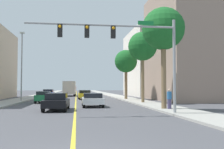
% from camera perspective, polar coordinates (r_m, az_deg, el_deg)
% --- Properties ---
extents(ground, '(192.00, 192.00, 0.00)m').
position_cam_1_polar(ground, '(48.43, -7.90, -4.98)').
color(ground, '#47474C').
extents(sidewalk_left, '(3.04, 168.00, 0.15)m').
position_cam_1_polar(sidewalk_left, '(49.09, -17.23, -4.77)').
color(sidewalk_left, '#9E9B93').
rests_on(sidewalk_left, ground).
extents(sidewalk_right, '(3.04, 168.00, 0.15)m').
position_cam_1_polar(sidewalk_right, '(49.06, 1.44, -4.89)').
color(sidewalk_right, '#9E9B93').
rests_on(sidewalk_right, ground).
extents(lane_marking_center, '(0.16, 144.00, 0.01)m').
position_cam_1_polar(lane_marking_center, '(48.43, -7.90, -4.97)').
color(lane_marking_center, yellow).
rests_on(lane_marking_center, ground).
extents(building_right_near, '(13.36, 14.45, 15.90)m').
position_cam_1_polar(building_right_near, '(40.26, 19.04, 6.03)').
color(building_right_near, gray).
rests_on(building_right_near, ground).
extents(building_right_far, '(13.95, 17.05, 13.80)m').
position_cam_1_polar(building_right_far, '(57.28, 10.93, 2.30)').
color(building_right_far, silver).
rests_on(building_right_far, ground).
extents(traffic_signal_mast, '(10.19, 0.36, 6.45)m').
position_cam_1_polar(traffic_signal_mast, '(17.75, 3.08, 7.02)').
color(traffic_signal_mast, gray).
rests_on(traffic_signal_mast, sidewalk_right).
extents(street_lamp, '(0.56, 0.28, 8.84)m').
position_cam_1_polar(street_lamp, '(35.25, -19.22, 2.44)').
color(street_lamp, gray).
rests_on(street_lamp, sidewalk_left).
extents(palm_near, '(3.54, 3.54, 8.38)m').
position_cam_1_polar(palm_near, '(22.31, 11.20, 9.63)').
color(palm_near, brown).
rests_on(palm_near, sidewalk_right).
extents(palm_mid, '(3.37, 3.37, 8.19)m').
position_cam_1_polar(palm_mid, '(30.58, 6.73, 6.05)').
color(palm_mid, brown).
rests_on(palm_mid, sidewalk_right).
extents(palm_far, '(3.37, 3.37, 7.28)m').
position_cam_1_polar(palm_far, '(38.78, 3.07, 2.82)').
color(palm_far, brown).
rests_on(palm_far, sidewalk_right).
extents(car_yellow, '(2.06, 4.46, 1.41)m').
position_cam_1_polar(car_yellow, '(40.63, -6.06, -4.38)').
color(car_yellow, gold).
rests_on(car_yellow, ground).
extents(car_blue, '(1.95, 4.15, 1.48)m').
position_cam_1_polar(car_blue, '(48.39, -13.80, -4.04)').
color(car_blue, '#1E389E').
rests_on(car_blue, ground).
extents(car_red, '(1.88, 4.40, 1.33)m').
position_cam_1_polar(car_red, '(47.80, -6.01, -4.16)').
color(car_red, red).
rests_on(car_red, ground).
extents(car_black, '(2.00, 4.55, 1.42)m').
position_cam_1_polar(car_black, '(21.75, -12.07, -5.81)').
color(car_black, black).
rests_on(car_black, ground).
extents(car_white, '(1.98, 3.97, 1.31)m').
position_cam_1_polar(car_white, '(25.16, -4.31, -5.53)').
color(car_white, white).
rests_on(car_white, ground).
extents(car_green, '(1.78, 4.14, 1.39)m').
position_cam_1_polar(car_green, '(32.29, -14.78, -4.77)').
color(car_green, '#196638').
rests_on(car_green, ground).
extents(delivery_truck, '(2.67, 8.10, 3.06)m').
position_cam_1_polar(delivery_truck, '(55.15, -9.27, -3.00)').
color(delivery_truck, red).
rests_on(delivery_truck, ground).
extents(pedestrian, '(0.38, 0.38, 1.61)m').
position_cam_1_polar(pedestrian, '(21.55, 12.48, -5.26)').
color(pedestrian, '#3F3859').
rests_on(pedestrian, sidewalk_right).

